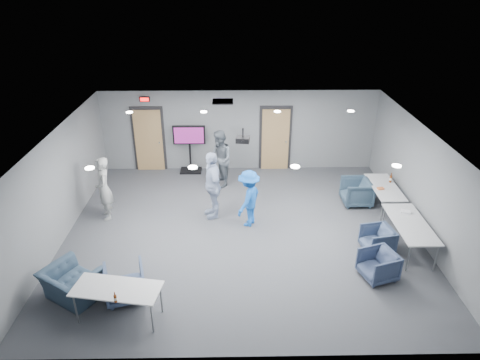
{
  "coord_description": "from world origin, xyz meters",
  "views": [
    {
      "loc": [
        -0.21,
        -9.38,
        6.15
      ],
      "look_at": [
        -0.04,
        0.63,
        1.2
      ],
      "focal_mm": 32.0,
      "sensor_mm": 36.0,
      "label": 1
    }
  ],
  "objects_px": {
    "chair_right_c": "(378,265)",
    "bottle_right": "(391,179)",
    "person_c": "(212,185)",
    "chair_front_b": "(72,284)",
    "bottle_front": "(115,298)",
    "chair_right_a": "(357,192)",
    "chair_front_a": "(125,282)",
    "tv_stand": "(190,146)",
    "table_right_a": "(385,188)",
    "table_right_b": "(410,225)",
    "person_a": "(104,189)",
    "chair_right_b": "(377,239)",
    "table_front_left": "(117,290)",
    "person_b": "(220,159)",
    "person_d": "(249,198)",
    "projector": "(243,139)"
  },
  "relations": [
    {
      "from": "chair_right_b",
      "to": "tv_stand",
      "type": "relative_size",
      "value": 0.43
    },
    {
      "from": "chair_front_b",
      "to": "table_right_b",
      "type": "height_order",
      "value": "table_right_b"
    },
    {
      "from": "person_a",
      "to": "projector",
      "type": "bearing_deg",
      "value": 64.11
    },
    {
      "from": "chair_right_b",
      "to": "person_b",
      "type": "bearing_deg",
      "value": -143.41
    },
    {
      "from": "person_b",
      "to": "bottle_front",
      "type": "bearing_deg",
      "value": -36.89
    },
    {
      "from": "person_a",
      "to": "bottle_right",
      "type": "bearing_deg",
      "value": 73.86
    },
    {
      "from": "chair_right_c",
      "to": "chair_right_a",
      "type": "bearing_deg",
      "value": 155.46
    },
    {
      "from": "person_b",
      "to": "table_front_left",
      "type": "height_order",
      "value": "person_b"
    },
    {
      "from": "chair_right_b",
      "to": "table_front_left",
      "type": "distance_m",
      "value": 6.08
    },
    {
      "from": "table_right_b",
      "to": "bottle_front",
      "type": "distance_m",
      "value": 6.86
    },
    {
      "from": "chair_front_a",
      "to": "table_right_b",
      "type": "bearing_deg",
      "value": 178.04
    },
    {
      "from": "bottle_right",
      "to": "tv_stand",
      "type": "height_order",
      "value": "tv_stand"
    },
    {
      "from": "chair_front_a",
      "to": "table_front_left",
      "type": "distance_m",
      "value": 0.68
    },
    {
      "from": "chair_front_b",
      "to": "table_right_a",
      "type": "distance_m",
      "value": 8.32
    },
    {
      "from": "person_a",
      "to": "person_c",
      "type": "height_order",
      "value": "person_c"
    },
    {
      "from": "person_a",
      "to": "tv_stand",
      "type": "xyz_separation_m",
      "value": [
        2.04,
        2.93,
        0.04
      ]
    },
    {
      "from": "person_a",
      "to": "chair_front_b",
      "type": "height_order",
      "value": "person_a"
    },
    {
      "from": "person_b",
      "to": "chair_front_a",
      "type": "distance_m",
      "value": 5.46
    },
    {
      "from": "table_front_left",
      "to": "tv_stand",
      "type": "relative_size",
      "value": 1.09
    },
    {
      "from": "chair_right_a",
      "to": "table_right_b",
      "type": "height_order",
      "value": "chair_right_a"
    },
    {
      "from": "bottle_front",
      "to": "bottle_right",
      "type": "bearing_deg",
      "value": 35.71
    },
    {
      "from": "bottle_front",
      "to": "chair_right_a",
      "type": "bearing_deg",
      "value": 40.27
    },
    {
      "from": "bottle_right",
      "to": "person_a",
      "type": "bearing_deg",
      "value": -176.06
    },
    {
      "from": "person_a",
      "to": "person_d",
      "type": "relative_size",
      "value": 1.13
    },
    {
      "from": "table_right_b",
      "to": "person_a",
      "type": "bearing_deg",
      "value": 78.05
    },
    {
      "from": "chair_right_a",
      "to": "tv_stand",
      "type": "height_order",
      "value": "tv_stand"
    },
    {
      "from": "chair_front_a",
      "to": "tv_stand",
      "type": "bearing_deg",
      "value": -113.41
    },
    {
      "from": "chair_right_b",
      "to": "table_right_a",
      "type": "relative_size",
      "value": 0.41
    },
    {
      "from": "chair_right_c",
      "to": "chair_front_a",
      "type": "height_order",
      "value": "chair_front_a"
    },
    {
      "from": "person_c",
      "to": "chair_front_b",
      "type": "distance_m",
      "value": 4.31
    },
    {
      "from": "chair_right_a",
      "to": "chair_right_b",
      "type": "xyz_separation_m",
      "value": [
        -0.1,
        -2.33,
        -0.06
      ]
    },
    {
      "from": "person_d",
      "to": "chair_right_a",
      "type": "relative_size",
      "value": 1.88
    },
    {
      "from": "chair_right_c",
      "to": "bottle_front",
      "type": "relative_size",
      "value": 3.19
    },
    {
      "from": "person_c",
      "to": "chair_front_b",
      "type": "height_order",
      "value": "person_c"
    },
    {
      "from": "chair_right_a",
      "to": "chair_right_b",
      "type": "distance_m",
      "value": 2.33
    },
    {
      "from": "chair_right_a",
      "to": "table_right_b",
      "type": "xyz_separation_m",
      "value": [
        0.65,
        -2.27,
        0.31
      ]
    },
    {
      "from": "person_b",
      "to": "person_d",
      "type": "xyz_separation_m",
      "value": [
        0.81,
        -2.32,
        -0.12
      ]
    },
    {
      "from": "chair_right_c",
      "to": "bottle_right",
      "type": "height_order",
      "value": "bottle_right"
    },
    {
      "from": "chair_front_b",
      "to": "table_right_b",
      "type": "bearing_deg",
      "value": -135.7
    },
    {
      "from": "table_right_b",
      "to": "chair_front_a",
      "type": "bearing_deg",
      "value": 103.84
    },
    {
      "from": "person_b",
      "to": "chair_right_a",
      "type": "distance_m",
      "value": 4.2
    },
    {
      "from": "person_d",
      "to": "table_right_b",
      "type": "relative_size",
      "value": 0.83
    },
    {
      "from": "table_right_b",
      "to": "bottle_front",
      "type": "height_order",
      "value": "bottle_front"
    },
    {
      "from": "chair_right_a",
      "to": "projector",
      "type": "xyz_separation_m",
      "value": [
        -3.32,
        -1.02,
        2.03
      ]
    },
    {
      "from": "chair_right_a",
      "to": "tv_stand",
      "type": "xyz_separation_m",
      "value": [
        -4.99,
        2.29,
        0.54
      ]
    },
    {
      "from": "bottle_front",
      "to": "chair_right_b",
      "type": "bearing_deg",
      "value": 24.14
    },
    {
      "from": "table_right_a",
      "to": "projector",
      "type": "distance_m",
      "value": 4.37
    },
    {
      "from": "person_a",
      "to": "tv_stand",
      "type": "distance_m",
      "value": 3.57
    },
    {
      "from": "person_b",
      "to": "projector",
      "type": "distance_m",
      "value": 2.8
    },
    {
      "from": "chair_right_c",
      "to": "table_right_a",
      "type": "xyz_separation_m",
      "value": [
        1.05,
        2.97,
        0.35
      ]
    }
  ]
}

